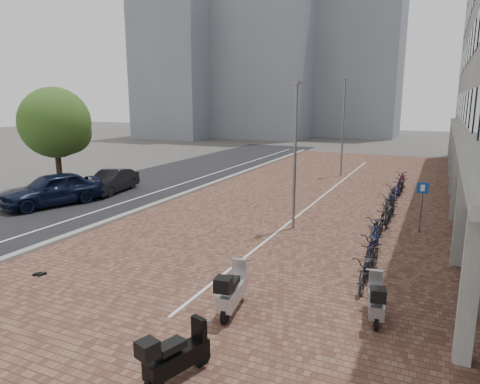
# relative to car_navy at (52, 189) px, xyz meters

# --- Properties ---
(ground) EXTENTS (140.00, 140.00, 0.00)m
(ground) POSITION_rel_car_navy_xyz_m (9.91, -4.43, -0.85)
(ground) COLOR #474442
(ground) RESTS_ON ground
(plaza_brick) EXTENTS (14.50, 42.00, 0.04)m
(plaza_brick) POSITION_rel_car_navy_xyz_m (11.91, 7.57, -0.84)
(plaza_brick) COLOR brown
(plaza_brick) RESTS_ON ground
(street_asphalt) EXTENTS (8.00, 50.00, 0.03)m
(street_asphalt) POSITION_rel_car_navy_xyz_m (0.91, 7.57, -0.84)
(street_asphalt) COLOR black
(street_asphalt) RESTS_ON ground
(curb) EXTENTS (0.35, 42.00, 0.14)m
(curb) POSITION_rel_car_navy_xyz_m (4.81, 7.57, -0.78)
(curb) COLOR gray
(curb) RESTS_ON ground
(lane_line) EXTENTS (0.12, 44.00, 0.00)m
(lane_line) POSITION_rel_car_navy_xyz_m (2.91, 7.57, -0.83)
(lane_line) COLOR white
(lane_line) RESTS_ON street_asphalt
(parking_line) EXTENTS (0.10, 30.00, 0.00)m
(parking_line) POSITION_rel_car_navy_xyz_m (12.11, 7.57, -0.81)
(parking_line) COLOR white
(parking_line) RESTS_ON plaza_brick
(bg_towers) EXTENTS (33.00, 23.00, 32.00)m
(bg_towers) POSITION_rel_car_navy_xyz_m (-4.43, 44.50, 13.12)
(bg_towers) COLOR gray
(bg_towers) RESTS_ON ground
(car_navy) EXTENTS (3.55, 5.37, 1.70)m
(car_navy) POSITION_rel_car_navy_xyz_m (0.00, 0.00, 0.00)
(car_navy) COLOR black
(car_navy) RESTS_ON ground
(car_dark) EXTENTS (2.02, 4.26, 1.35)m
(car_dark) POSITION_rel_car_navy_xyz_m (0.59, 3.76, -0.17)
(car_dark) COLOR black
(car_dark) RESTS_ON ground
(shoes) EXTENTS (0.41, 0.37, 0.09)m
(shoes) POSITION_rel_car_navy_xyz_m (6.94, -6.89, -0.81)
(shoes) COLOR black
(shoes) RESTS_ON ground
(scooter_front) EXTENTS (0.79, 1.67, 1.11)m
(scooter_front) POSITION_rel_car_navy_xyz_m (16.80, -5.29, -0.30)
(scooter_front) COLOR #9B9B9F
(scooter_front) RESTS_ON ground
(scooter_mid) EXTENTS (1.00, 1.74, 1.14)m
(scooter_mid) POSITION_rel_car_navy_xyz_m (13.66, -9.42, -0.28)
(scooter_mid) COLOR black
(scooter_mid) RESTS_ON ground
(scooter_back) EXTENTS (0.84, 1.89, 1.25)m
(scooter_back) POSITION_rel_car_navy_xyz_m (13.41, -6.45, -0.22)
(scooter_back) COLOR #B6B6BB
(scooter_back) RESTS_ON ground
(parking_sign) EXTENTS (0.44, 0.09, 2.12)m
(parking_sign) POSITION_rel_car_navy_xyz_m (17.41, 2.84, 0.54)
(parking_sign) COLOR slate
(parking_sign) RESTS_ON ground
(lamp_near) EXTENTS (0.12, 0.12, 6.02)m
(lamp_near) POSITION_rel_car_navy_xyz_m (12.53, 1.25, 2.16)
(lamp_near) COLOR gray
(lamp_near) RESTS_ON ground
(lamp_far) EXTENTS (0.12, 0.12, 6.79)m
(lamp_far) POSITION_rel_car_navy_xyz_m (11.60, 14.98, 2.55)
(lamp_far) COLOR slate
(lamp_far) RESTS_ON ground
(street_tree) EXTENTS (4.20, 4.20, 6.10)m
(street_tree) POSITION_rel_car_navy_xyz_m (-2.99, 3.49, 3.03)
(street_tree) COLOR #382619
(street_tree) RESTS_ON ground
(bike_row) EXTENTS (1.21, 18.10, 1.05)m
(bike_row) POSITION_rel_car_navy_xyz_m (16.03, 4.62, -0.33)
(bike_row) COLOR black
(bike_row) RESTS_ON ground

